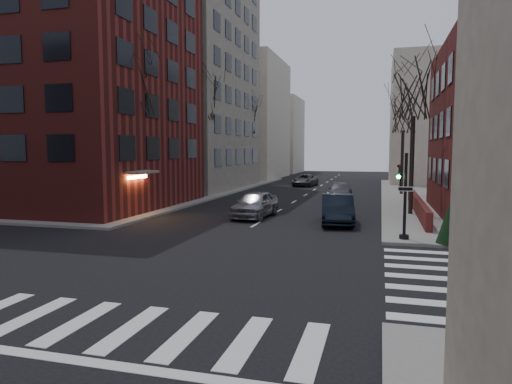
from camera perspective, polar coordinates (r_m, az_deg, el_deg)
ground at (r=15.37m, az=-12.17°, el=-11.04°), size 160.00×160.00×0.00m
sidewalk_far_left at (r=56.21m, az=-24.41°, el=0.52°), size 44.00×44.00×0.15m
building_left_brick at (r=37.37m, az=-22.14°, el=12.15°), size 15.00×15.00×18.00m
building_left_tan at (r=53.66m, az=-11.83°, el=15.61°), size 18.00×18.00×28.00m
low_wall_right at (r=32.36m, az=19.52°, el=-1.48°), size 0.35×16.00×1.00m
building_distant_la at (r=71.64m, az=-2.53°, el=9.05°), size 14.00×16.00×18.00m
building_distant_ra at (r=63.69m, az=22.87°, el=8.22°), size 14.00×14.00×16.00m
building_distant_lb at (r=87.39m, az=2.18°, el=7.06°), size 10.00×12.00×14.00m
traffic_signal at (r=22.21m, az=17.97°, el=-1.13°), size 0.76×0.44×4.00m
tree_left_a at (r=31.55m, az=-15.01°, el=12.73°), size 4.18×4.18×10.26m
tree_left_b at (r=42.34m, az=-6.64°, el=11.52°), size 4.40×4.40×10.80m
tree_left_c at (r=55.45m, az=-1.15°, el=9.15°), size 3.96×3.96×9.72m
tree_right_a at (r=31.34m, az=19.15°, el=11.85°), size 3.96×3.96×9.72m
tree_right_b at (r=45.22m, az=17.95°, el=9.21°), size 3.74×3.74×9.18m
streetlamp_near at (r=38.16m, az=-7.98°, el=5.16°), size 0.36×0.36×6.28m
streetlamp_far at (r=57.09m, az=0.01°, el=5.24°), size 0.36×0.36×6.28m
parked_sedan at (r=26.97m, az=10.13°, el=-2.14°), size 2.39×5.28×1.68m
car_lane_silver at (r=29.02m, az=-0.13°, el=-1.53°), size 2.35×5.10×1.69m
car_lane_gray at (r=40.53m, az=10.44°, el=0.11°), size 1.97×4.79×1.39m
car_lane_far at (r=54.48m, az=6.16°, el=1.48°), size 2.71×5.19×1.39m
sandwich_board at (r=25.24m, az=23.44°, el=-3.56°), size 0.47×0.61×0.90m
evergreen_shrub at (r=22.00m, az=23.26°, el=-3.18°), size 1.34×1.34×2.13m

